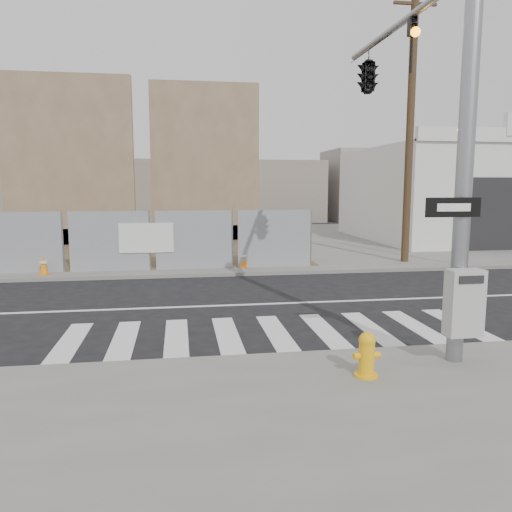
{
  "coord_description": "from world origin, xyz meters",
  "views": [
    {
      "loc": [
        -1.9,
        -12.06,
        2.94
      ],
      "look_at": [
        -0.22,
        -1.21,
        1.4
      ],
      "focal_mm": 35.0,
      "sensor_mm": 36.0,
      "label": 1
    }
  ],
  "objects": [
    {
      "name": "ground",
      "position": [
        0.0,
        0.0,
        0.0
      ],
      "size": [
        100.0,
        100.0,
        0.0
      ],
      "primitive_type": "plane",
      "color": "black",
      "rests_on": "ground"
    },
    {
      "name": "sidewalk_far",
      "position": [
        0.0,
        14.0,
        0.06
      ],
      "size": [
        50.0,
        20.0,
        0.12
      ],
      "primitive_type": "cube",
      "color": "slate",
      "rests_on": "ground"
    },
    {
      "name": "signal_pole",
      "position": [
        2.49,
        -2.05,
        4.78
      ],
      "size": [
        0.96,
        5.87,
        7.0
      ],
      "color": "gray",
      "rests_on": "sidewalk_near"
    },
    {
      "name": "far_signal_pole",
      "position": [
        8.0,
        4.6,
        3.48
      ],
      "size": [
        0.16,
        0.2,
        5.6
      ],
      "color": "gray",
      "rests_on": "sidewalk_far"
    },
    {
      "name": "concrete_wall_left",
      "position": [
        -7.0,
        13.08,
        3.38
      ],
      "size": [
        6.0,
        1.3,
        8.0
      ],
      "color": "brown",
      "rests_on": "sidewalk_far"
    },
    {
      "name": "concrete_wall_right",
      "position": [
        -0.5,
        14.08,
        3.38
      ],
      "size": [
        5.5,
        1.3,
        8.0
      ],
      "color": "brown",
      "rests_on": "sidewalk_far"
    },
    {
      "name": "auto_shop",
      "position": [
        14.0,
        12.97,
        2.54
      ],
      "size": [
        12.0,
        10.2,
        5.95
      ],
      "color": "silver",
      "rests_on": "sidewalk_far"
    },
    {
      "name": "utility_pole_right",
      "position": [
        6.5,
        5.5,
        5.2
      ],
      "size": [
        1.6,
        0.28,
        10.0
      ],
      "color": "#453420",
      "rests_on": "sidewalk_far"
    },
    {
      "name": "fire_hydrant",
      "position": [
        0.82,
        -5.25,
        0.46
      ],
      "size": [
        0.43,
        0.41,
        0.68
      ],
      "rotation": [
        0.0,
        0.0,
        0.17
      ],
      "color": "#FBB10D",
      "rests_on": "sidewalk_near"
    },
    {
      "name": "traffic_cone_c",
      "position": [
        -6.24,
        4.62,
        0.43
      ],
      "size": [
        0.39,
        0.39,
        0.63
      ],
      "rotation": [
        0.0,
        0.0,
        -0.23
      ],
      "color": "orange",
      "rests_on": "sidewalk_far"
    },
    {
      "name": "traffic_cone_d",
      "position": [
        0.31,
        5.06,
        0.43
      ],
      "size": [
        0.33,
        0.33,
        0.64
      ],
      "rotation": [
        0.0,
        0.0,
        0.01
      ],
      "color": "orange",
      "rests_on": "sidewalk_far"
    }
  ]
}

